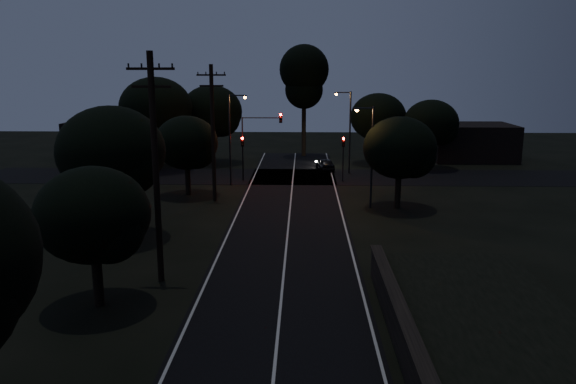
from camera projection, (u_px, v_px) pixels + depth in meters
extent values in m
cube|color=black|center=(287.00, 239.00, 34.30)|extent=(8.00, 70.00, 0.02)
cube|color=black|center=(293.00, 177.00, 53.82)|extent=(60.00, 8.00, 0.02)
cube|color=beige|center=(287.00, 239.00, 34.30)|extent=(0.12, 70.00, 0.01)
cube|color=beige|center=(226.00, 238.00, 34.40)|extent=(0.12, 70.00, 0.01)
cube|color=beige|center=(348.00, 239.00, 34.20)|extent=(0.12, 70.00, 0.01)
cylinder|color=black|center=(156.00, 171.00, 26.44)|extent=(0.30, 0.30, 11.00)
cube|color=black|center=(150.00, 69.00, 25.42)|extent=(2.20, 0.12, 0.12)
cube|color=black|center=(151.00, 87.00, 25.59)|extent=(1.80, 0.12, 0.12)
cylinder|color=black|center=(213.00, 134.00, 43.08)|extent=(0.30, 0.30, 10.50)
cube|color=black|center=(211.00, 75.00, 42.12)|extent=(2.20, 0.12, 0.12)
cube|color=black|center=(211.00, 86.00, 42.29)|extent=(1.80, 0.12, 0.12)
cylinder|color=black|center=(98.00, 281.00, 24.51)|extent=(0.44, 0.44, 2.30)
ellipsoid|color=black|center=(93.00, 215.00, 23.87)|extent=(4.88, 4.88, 4.15)
sphere|color=black|center=(109.00, 229.00, 23.47)|extent=(2.93, 2.93, 2.93)
cylinder|color=black|center=(116.00, 214.00, 34.27)|extent=(0.44, 0.44, 2.96)
ellipsoid|color=black|center=(111.00, 151.00, 33.42)|extent=(6.40, 6.40, 5.44)
sphere|color=black|center=(127.00, 164.00, 32.91)|extent=(3.84, 3.84, 3.84)
cylinder|color=black|center=(188.00, 180.00, 45.98)|extent=(0.44, 0.44, 2.40)
ellipsoid|color=black|center=(186.00, 143.00, 45.31)|extent=(5.12, 5.12, 4.35)
sphere|color=black|center=(196.00, 150.00, 44.89)|extent=(3.07, 3.07, 3.07)
cylinder|color=black|center=(213.00, 149.00, 61.53)|extent=(0.44, 0.44, 3.10)
ellipsoid|color=black|center=(212.00, 111.00, 60.65)|extent=(6.65, 6.65, 5.65)
sphere|color=black|center=(222.00, 118.00, 60.12)|extent=(3.99, 3.99, 3.99)
cylinder|color=black|center=(158.00, 152.00, 57.72)|extent=(0.44, 0.44, 3.49)
ellipsoid|color=black|center=(156.00, 108.00, 56.74)|extent=(7.34, 7.34, 6.24)
sphere|color=black|center=(167.00, 116.00, 56.15)|extent=(4.40, 4.40, 4.40)
cylinder|color=black|center=(377.00, 151.00, 61.08)|extent=(0.44, 0.44, 2.79)
ellipsoid|color=black|center=(378.00, 117.00, 60.29)|extent=(6.00, 6.00, 5.10)
sphere|color=black|center=(389.00, 123.00, 59.81)|extent=(3.60, 3.60, 3.60)
cylinder|color=black|center=(429.00, 156.00, 58.04)|extent=(0.44, 0.44, 2.61)
ellipsoid|color=black|center=(431.00, 123.00, 57.30)|extent=(5.58, 5.58, 4.74)
sphere|color=black|center=(442.00, 129.00, 56.85)|extent=(3.35, 3.35, 3.35)
cylinder|color=black|center=(398.00, 191.00, 41.62)|extent=(0.44, 0.44, 2.52)
ellipsoid|color=black|center=(400.00, 148.00, 40.91)|extent=(5.35, 5.35, 4.55)
sphere|color=black|center=(414.00, 156.00, 40.48)|extent=(3.21, 3.21, 3.21)
cylinder|color=black|center=(304.00, 126.00, 65.71)|extent=(0.50, 0.50, 7.08)
sphere|color=black|center=(304.00, 69.00, 64.30)|extent=(5.66, 5.66, 5.66)
sphere|color=black|center=(304.00, 90.00, 64.80)|extent=(4.37, 4.37, 4.37)
cube|color=black|center=(119.00, 140.00, 63.64)|extent=(10.00, 8.00, 4.40)
cube|color=black|center=(471.00, 142.00, 63.58)|extent=(9.00, 7.00, 4.00)
cylinder|color=black|center=(243.00, 164.00, 51.65)|extent=(0.12, 0.12, 3.20)
cube|color=black|center=(243.00, 141.00, 51.20)|extent=(0.28, 0.22, 0.90)
sphere|color=#FF0705|center=(242.00, 138.00, 51.01)|extent=(0.22, 0.22, 0.22)
cylinder|color=black|center=(343.00, 164.00, 51.40)|extent=(0.12, 0.12, 3.20)
cube|color=black|center=(343.00, 142.00, 50.95)|extent=(0.28, 0.22, 0.90)
sphere|color=#FF0705|center=(344.00, 139.00, 50.76)|extent=(0.22, 0.22, 0.22)
cylinder|color=black|center=(243.00, 154.00, 51.45)|extent=(0.12, 0.12, 5.00)
cube|color=black|center=(281.00, 118.00, 50.64)|extent=(0.28, 0.22, 0.90)
sphere|color=#FF0705|center=(281.00, 115.00, 50.45)|extent=(0.22, 0.22, 0.22)
cube|color=black|center=(261.00, 118.00, 50.69)|extent=(3.50, 0.08, 0.08)
cylinder|color=black|center=(230.00, 140.00, 49.20)|extent=(0.16, 0.16, 8.00)
cube|color=black|center=(237.00, 95.00, 48.33)|extent=(1.40, 0.10, 0.10)
cube|color=black|center=(245.00, 96.00, 48.32)|extent=(0.35, 0.22, 0.12)
sphere|color=orange|center=(245.00, 97.00, 48.34)|extent=(0.26, 0.26, 0.26)
cylinder|color=black|center=(350.00, 133.00, 54.76)|extent=(0.16, 0.16, 8.00)
cube|color=black|center=(344.00, 92.00, 53.93)|extent=(1.40, 0.10, 0.10)
cube|color=black|center=(336.00, 93.00, 53.96)|extent=(0.35, 0.22, 0.12)
sphere|color=orange|center=(336.00, 94.00, 53.98)|extent=(0.26, 0.26, 0.26)
cylinder|color=black|center=(372.00, 158.00, 41.14)|extent=(0.16, 0.16, 7.50)
cube|color=black|center=(365.00, 108.00, 40.36)|extent=(1.20, 0.10, 0.10)
cube|color=black|center=(357.00, 109.00, 40.39)|extent=(0.35, 0.22, 0.12)
sphere|color=orange|center=(357.00, 110.00, 40.41)|extent=(0.26, 0.26, 0.26)
imported|color=black|center=(325.00, 164.00, 57.11)|extent=(2.05, 3.81, 1.23)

